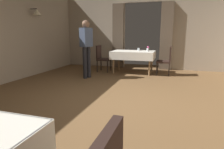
# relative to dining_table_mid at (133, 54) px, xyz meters

# --- Properties ---
(ground) EXTENTS (10.08, 10.08, 0.00)m
(ground) POSITION_rel_dining_table_mid_xyz_m (0.12, -3.13, -0.66)
(ground) COLOR brown
(wall_back) EXTENTS (6.40, 0.27, 3.00)m
(wall_back) POSITION_rel_dining_table_mid_xyz_m (0.12, 1.05, 0.85)
(wall_back) COLOR gray
(wall_back) RESTS_ON ground
(dining_table_mid) EXTENTS (1.45, 0.95, 0.75)m
(dining_table_mid) POSITION_rel_dining_table_mid_xyz_m (0.00, 0.00, 0.00)
(dining_table_mid) COLOR olive
(dining_table_mid) RESTS_ON ground
(chair_mid_right) EXTENTS (0.44, 0.44, 0.93)m
(chair_mid_right) POSITION_rel_dining_table_mid_xyz_m (1.11, -0.09, -0.14)
(chair_mid_right) COLOR black
(chair_mid_right) RESTS_ON ground
(chair_mid_left) EXTENTS (0.44, 0.44, 0.93)m
(chair_mid_left) POSITION_rel_dining_table_mid_xyz_m (-1.11, -0.12, -0.14)
(chair_mid_left) COLOR black
(chair_mid_left) RESTS_ON ground
(flower_vase_mid) EXTENTS (0.07, 0.07, 0.18)m
(flower_vase_mid) POSITION_rel_dining_table_mid_xyz_m (0.50, -0.03, 0.19)
(flower_vase_mid) COLOR silver
(flower_vase_mid) RESTS_ON dining_table_mid
(glass_mid_b) EXTENTS (0.08, 0.08, 0.10)m
(glass_mid_b) POSITION_rel_dining_table_mid_xyz_m (0.15, 0.21, 0.14)
(glass_mid_b) COLOR silver
(glass_mid_b) RESTS_ON dining_table_mid
(glass_mid_c) EXTENTS (0.08, 0.08, 0.08)m
(glass_mid_c) POSITION_rel_dining_table_mid_xyz_m (0.45, 0.33, 0.13)
(glass_mid_c) COLOR silver
(glass_mid_c) RESTS_ON dining_table_mid
(person_waiter_by_doorway) EXTENTS (0.31, 0.41, 1.72)m
(person_waiter_by_doorway) POSITION_rel_dining_table_mid_xyz_m (-1.18, -1.25, 0.36)
(person_waiter_by_doorway) COLOR black
(person_waiter_by_doorway) RESTS_ON ground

